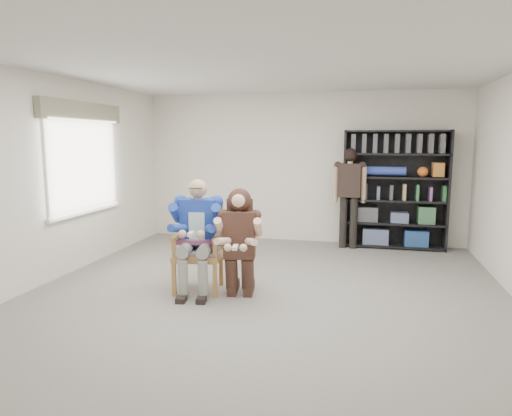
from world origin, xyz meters
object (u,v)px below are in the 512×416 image
(armchair, at_px, (198,248))
(standing_man, at_px, (349,199))
(seated_man, at_px, (198,235))
(kneeling_woman, at_px, (239,245))
(bookshelf, at_px, (395,190))

(armchair, bearing_deg, standing_man, 49.04)
(seated_man, xyz_separation_m, kneeling_woman, (0.58, -0.12, -0.06))
(armchair, xyz_separation_m, bookshelf, (2.58, 3.04, 0.49))
(seated_man, distance_m, bookshelf, 4.00)
(kneeling_woman, bearing_deg, standing_man, 59.02)
(armchair, relative_size, bookshelf, 0.53)
(armchair, bearing_deg, bookshelf, 40.94)
(seated_man, bearing_deg, bookshelf, 40.94)
(armchair, distance_m, kneeling_woman, 0.60)
(kneeling_woman, bearing_deg, seated_man, 159.53)
(armchair, relative_size, seated_man, 0.77)
(kneeling_woman, height_order, standing_man, standing_man)
(armchair, bearing_deg, kneeling_woman, -20.47)
(bookshelf, bearing_deg, armchair, -130.28)
(armchair, relative_size, standing_man, 0.63)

